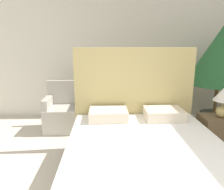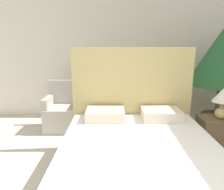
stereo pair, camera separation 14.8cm
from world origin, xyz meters
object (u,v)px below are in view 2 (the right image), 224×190
potted_palm (224,59)px  side_table (96,117)px  armchair_near_window_right (125,114)px  table_lamp (224,99)px  bed (139,160)px  armchair_near_window_left (66,114)px  nightstand (217,137)px

potted_palm → side_table: size_ratio=3.90×
armchair_near_window_right → table_lamp: size_ratio=2.10×
table_lamp → potted_palm: bearing=66.4°
bed → armchair_near_window_left: (-1.17, 1.69, -0.04)m
armchair_near_window_left → side_table: 0.56m
armchair_near_window_left → table_lamp: bearing=-23.5°
potted_palm → table_lamp: size_ratio=4.44×
bed → potted_palm: potted_palm is taller
side_table → armchair_near_window_left: bearing=178.6°
nightstand → armchair_near_window_right: bearing=141.1°
armchair_near_window_left → side_table: size_ratio=1.84×
armchair_near_window_left → potted_palm: (2.81, -0.01, 1.01)m
bed → potted_palm: (1.64, 1.68, 0.97)m
bed → armchair_near_window_right: bearing=92.0°
bed → side_table: 1.78m
side_table → potted_palm: bearing=0.1°
nightstand → side_table: 2.05m
table_lamp → armchair_near_window_right: bearing=140.7°
bed → armchair_near_window_right: 1.69m
potted_palm → armchair_near_window_left: bearing=179.8°
bed → table_lamp: 1.46m
armchair_near_window_left → side_table: (0.56, -0.01, -0.04)m
armchair_near_window_left → armchair_near_window_right: (1.11, -0.00, 0.00)m
bed → table_lamp: (1.20, 0.66, 0.52)m
armchair_near_window_right → nightstand: armchair_near_window_right is taller
table_lamp → armchair_near_window_left: bearing=156.5°
bed → side_table: size_ratio=4.19×
bed → armchair_near_window_right: (-0.06, 1.69, -0.04)m
potted_palm → bed: bearing=-134.4°
potted_palm → table_lamp: bearing=-113.6°
armchair_near_window_left → potted_palm: bearing=-0.3°
bed → nightstand: (1.18, 0.68, -0.04)m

